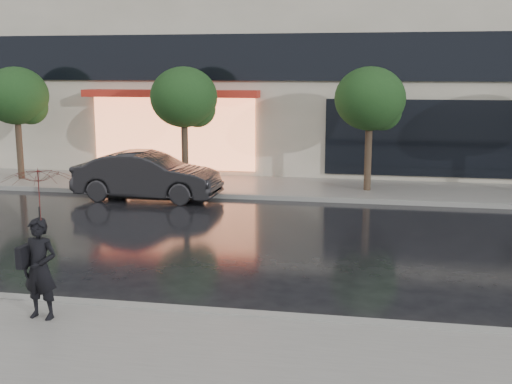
# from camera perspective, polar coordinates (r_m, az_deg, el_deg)

# --- Properties ---
(ground) EXTENTS (120.00, 120.00, 0.00)m
(ground) POSITION_cam_1_polar(r_m,az_deg,el_deg) (11.52, -6.32, -8.99)
(ground) COLOR black
(ground) RESTS_ON ground
(sidewalk_near) EXTENTS (60.00, 4.50, 0.12)m
(sidewalk_near) POSITION_cam_1_polar(r_m,az_deg,el_deg) (8.69, -12.77, -15.66)
(sidewalk_near) COLOR slate
(sidewalk_near) RESTS_ON ground
(sidewalk_far) EXTENTS (60.00, 3.50, 0.12)m
(sidewalk_far) POSITION_cam_1_polar(r_m,az_deg,el_deg) (21.20, 1.71, 0.43)
(sidewalk_far) COLOR slate
(sidewalk_far) RESTS_ON ground
(curb_near) EXTENTS (60.00, 0.25, 0.14)m
(curb_near) POSITION_cam_1_polar(r_m,az_deg,el_deg) (10.60, -7.91, -10.42)
(curb_near) COLOR gray
(curb_near) RESTS_ON ground
(curb_far) EXTENTS (60.00, 0.25, 0.14)m
(curb_far) POSITION_cam_1_polar(r_m,az_deg,el_deg) (19.50, 0.91, -0.45)
(curb_far) COLOR gray
(curb_far) RESTS_ON ground
(tree_far_west) EXTENTS (2.20, 2.20, 3.99)m
(tree_far_west) POSITION_cam_1_polar(r_m,az_deg,el_deg) (23.75, -20.38, 7.84)
(tree_far_west) COLOR #33261C
(tree_far_west) RESTS_ON ground
(tree_mid_west) EXTENTS (2.20, 2.20, 3.99)m
(tree_mid_west) POSITION_cam_1_polar(r_m,az_deg,el_deg) (21.31, -6.25, 8.18)
(tree_mid_west) COLOR #33261C
(tree_mid_west) RESTS_ON ground
(tree_mid_east) EXTENTS (2.20, 2.20, 3.99)m
(tree_mid_east) POSITION_cam_1_polar(r_m,az_deg,el_deg) (20.41, 10.26, 7.95)
(tree_mid_east) COLOR #33261C
(tree_mid_east) RESTS_ON ground
(parked_car) EXTENTS (4.43, 1.63, 1.45)m
(parked_car) POSITION_cam_1_polar(r_m,az_deg,el_deg) (19.67, -9.62, 1.43)
(parked_car) COLOR black
(parked_car) RESTS_ON ground
(pedestrian_with_umbrella) EXTENTS (1.12, 1.13, 2.35)m
(pedestrian_with_umbrella) POSITION_cam_1_polar(r_m,az_deg,el_deg) (10.16, -18.75, -2.15)
(pedestrian_with_umbrella) COLOR black
(pedestrian_with_umbrella) RESTS_ON sidewalk_near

